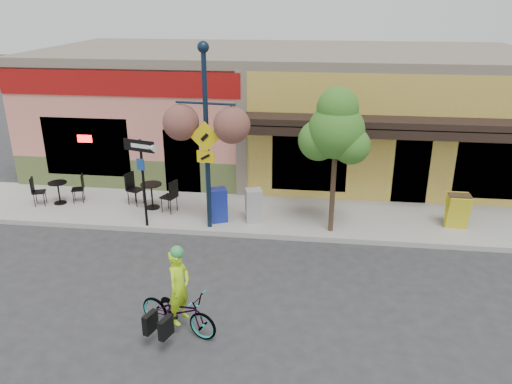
# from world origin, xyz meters

# --- Properties ---
(ground) EXTENTS (90.00, 90.00, 0.00)m
(ground) POSITION_xyz_m (0.00, 0.00, 0.00)
(ground) COLOR #2D2D30
(ground) RESTS_ON ground
(sidewalk) EXTENTS (24.00, 3.00, 0.15)m
(sidewalk) POSITION_xyz_m (0.00, 2.00, 0.07)
(sidewalk) COLOR #9E9B93
(sidewalk) RESTS_ON ground
(curb) EXTENTS (24.00, 0.12, 0.15)m
(curb) POSITION_xyz_m (0.00, 0.55, 0.07)
(curb) COLOR #A8A59E
(curb) RESTS_ON ground
(building) EXTENTS (18.20, 8.20, 4.50)m
(building) POSITION_xyz_m (0.00, 7.50, 2.25)
(building) COLOR #D77C6A
(building) RESTS_ON ground
(bicycle) EXTENTS (1.86, 1.16, 0.92)m
(bicycle) POSITION_xyz_m (-1.18, -3.80, 0.46)
(bicycle) COLOR maroon
(bicycle) RESTS_ON ground
(cyclist_rider) EXTENTS (0.54, 0.66, 1.56)m
(cyclist_rider) POSITION_xyz_m (-1.13, -3.80, 0.78)
(cyclist_rider) COLOR #BEFA1A
(cyclist_rider) RESTS_ON ground
(lamp_post) EXTENTS (1.70, 0.82, 5.15)m
(lamp_post) POSITION_xyz_m (-1.54, 0.81, 2.73)
(lamp_post) COLOR #112036
(lamp_post) RESTS_ON sidewalk
(one_way_sign) EXTENTS (1.00, 0.48, 2.56)m
(one_way_sign) POSITION_xyz_m (-3.35, 0.65, 1.43)
(one_way_sign) COLOR black
(one_way_sign) RESTS_ON sidewalk
(cafe_set_left) EXTENTS (1.72, 1.24, 0.93)m
(cafe_set_left) POSITION_xyz_m (-6.66, 1.90, 0.62)
(cafe_set_left) COLOR black
(cafe_set_left) RESTS_ON sidewalk
(cafe_set_right) EXTENTS (1.94, 1.42, 1.05)m
(cafe_set_right) POSITION_xyz_m (-3.60, 1.91, 0.67)
(cafe_set_right) COLOR black
(cafe_set_right) RESTS_ON sidewalk
(newspaper_box_blue) EXTENTS (0.58, 0.55, 1.00)m
(newspaper_box_blue) POSITION_xyz_m (-1.35, 1.23, 0.65)
(newspaper_box_blue) COLOR navy
(newspaper_box_blue) RESTS_ON sidewalk
(newspaper_box_grey) EXTENTS (0.56, 0.53, 0.99)m
(newspaper_box_grey) POSITION_xyz_m (-0.33, 1.34, 0.65)
(newspaper_box_grey) COLOR #9D9D9D
(newspaper_box_grey) RESTS_ON sidewalk
(street_tree) EXTENTS (1.63, 1.63, 4.09)m
(street_tree) POSITION_xyz_m (1.91, 0.98, 2.19)
(street_tree) COLOR #3D7A26
(street_tree) RESTS_ON sidewalk
(sandwich_board) EXTENTS (0.61, 0.46, 1.01)m
(sandwich_board) POSITION_xyz_m (5.46, 1.46, 0.65)
(sandwich_board) COLOR yellow
(sandwich_board) RESTS_ON sidewalk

